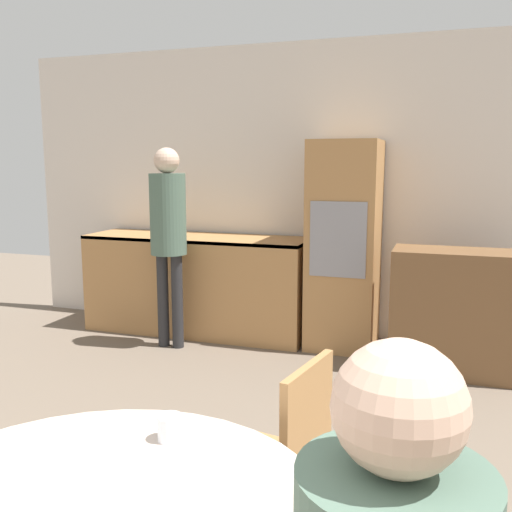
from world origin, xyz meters
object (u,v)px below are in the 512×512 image
oven_unit (344,245)px  cup (170,428)px  chair_far_right (281,458)px  person_standing (168,224)px  sideboard (460,313)px

oven_unit → cup: 3.29m
chair_far_right → cup: (-0.23, -0.42, 0.28)m
chair_far_right → person_standing: size_ratio=0.52×
sideboard → oven_unit: bearing=158.3°
chair_far_right → cup: chair_far_right is taller
oven_unit → chair_far_right: 2.91m
oven_unit → sideboard: 1.08m
sideboard → person_standing: bearing=-176.9°
cup → person_standing: bearing=117.2°
sideboard → chair_far_right: bearing=-104.6°
oven_unit → chair_far_right: bearing=-84.4°
person_standing → cup: bearing=-62.8°
oven_unit → person_standing: oven_unit is taller
oven_unit → cup: bearing=-89.0°
chair_far_right → person_standing: bearing=-134.4°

